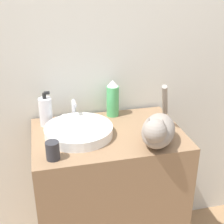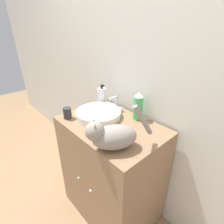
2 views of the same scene
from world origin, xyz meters
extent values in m
cube|color=silver|center=(0.00, 0.57, 1.25)|extent=(6.00, 0.05, 2.50)
cube|color=#8C6B4C|center=(0.00, 0.26, 0.46)|extent=(0.78, 0.52, 0.91)
sphere|color=silver|center=(-0.08, 0.00, 0.50)|extent=(0.02, 0.02, 0.02)
sphere|color=silver|center=(0.08, 0.00, 0.50)|extent=(0.02, 0.02, 0.02)
cylinder|color=white|center=(-0.15, 0.27, 0.94)|extent=(0.35, 0.35, 0.05)
cylinder|color=silver|center=(-0.15, 0.46, 0.97)|extent=(0.02, 0.02, 0.12)
cylinder|color=silver|center=(-0.15, 0.42, 1.03)|extent=(0.02, 0.07, 0.02)
cylinder|color=white|center=(-0.20, 0.46, 0.93)|extent=(0.03, 0.03, 0.03)
cylinder|color=white|center=(-0.10, 0.46, 0.93)|extent=(0.03, 0.03, 0.03)
ellipsoid|color=gray|center=(0.21, 0.10, 0.98)|extent=(0.27, 0.30, 0.14)
sphere|color=gray|center=(0.15, 0.01, 1.04)|extent=(0.15, 0.15, 0.11)
cone|color=gray|center=(0.13, 0.02, 1.08)|extent=(0.05, 0.05, 0.04)
cone|color=gray|center=(0.18, -0.01, 1.08)|extent=(0.05, 0.05, 0.04)
cylinder|color=gray|center=(0.29, 0.24, 1.08)|extent=(0.09, 0.13, 0.20)
cylinder|color=silver|center=(-0.30, 0.43, 0.99)|extent=(0.07, 0.07, 0.15)
cylinder|color=black|center=(-0.30, 0.43, 1.08)|extent=(0.02, 0.02, 0.03)
cylinder|color=black|center=(-0.29, 0.43, 1.10)|extent=(0.03, 0.02, 0.02)
cylinder|color=#4CB266|center=(0.07, 0.47, 1.00)|extent=(0.07, 0.07, 0.18)
cone|color=white|center=(0.07, 0.47, 1.11)|extent=(0.06, 0.06, 0.04)
cylinder|color=#2D2D33|center=(-0.29, 0.08, 0.96)|extent=(0.06, 0.06, 0.09)
camera|label=1|loc=(-0.31, -1.13, 1.68)|focal=50.00mm
camera|label=2|loc=(0.81, -0.46, 1.56)|focal=28.00mm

